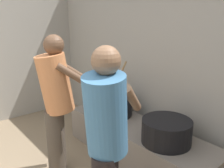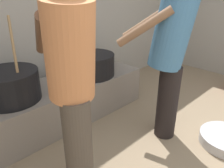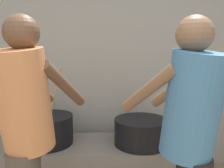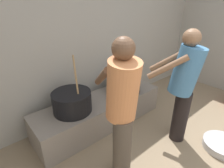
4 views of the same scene
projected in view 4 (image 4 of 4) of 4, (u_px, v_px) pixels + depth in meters
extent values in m
cube|color=#9E998E|center=(92.00, 44.00, 2.88)|extent=(5.38, 0.20, 2.30)
cube|color=slate|center=(101.00, 112.00, 2.78)|extent=(2.04, 0.60, 0.43)
cylinder|color=black|center=(72.00, 102.00, 2.37)|extent=(0.51, 0.51, 0.28)
cylinder|color=#937047|center=(76.00, 76.00, 2.27)|extent=(0.12, 0.24, 0.51)
cylinder|color=black|center=(124.00, 84.00, 2.88)|extent=(0.51, 0.51, 0.25)
cylinder|color=black|center=(180.00, 117.00, 2.41)|extent=(0.20, 0.20, 0.73)
cylinder|color=teal|center=(186.00, 71.00, 2.14)|extent=(0.46, 0.48, 0.63)
sphere|color=brown|center=(192.00, 38.00, 1.98)|extent=(0.20, 0.20, 0.20)
cylinder|color=brown|center=(168.00, 60.00, 2.29)|extent=(0.30, 0.41, 0.34)
cylinder|color=brown|center=(168.00, 67.00, 2.05)|extent=(0.30, 0.41, 0.34)
cylinder|color=#4C4238|center=(122.00, 148.00, 1.90)|extent=(0.20, 0.20, 0.74)
cylinder|color=#D17F4C|center=(123.00, 91.00, 1.64)|extent=(0.42, 0.47, 0.63)
sphere|color=brown|center=(123.00, 48.00, 1.48)|extent=(0.20, 0.20, 0.20)
cylinder|color=brown|center=(127.00, 74.00, 1.84)|extent=(0.24, 0.44, 0.35)
cylinder|color=brown|center=(102.00, 77.00, 1.77)|extent=(0.24, 0.44, 0.35)
cylinder|color=#B7B7BC|center=(223.00, 145.00, 2.37)|extent=(0.50, 0.50, 0.09)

